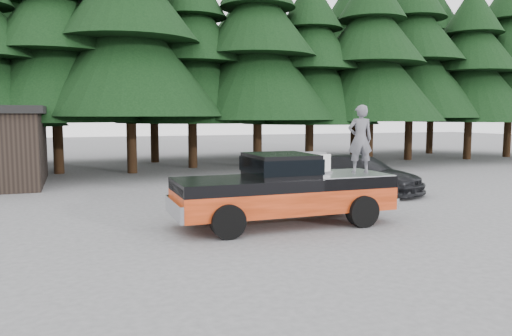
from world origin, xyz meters
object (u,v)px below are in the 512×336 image
object	(u,v)px
pickup_truck	(283,200)
man_on_bed	(360,139)
air_compressor	(313,164)
parked_car	(362,174)

from	to	relation	value
pickup_truck	man_on_bed	world-z (taller)	man_on_bed
air_compressor	man_on_bed	xyz separation A→B (m)	(1.29, -0.32, 0.69)
pickup_truck	air_compressor	bearing A→B (deg)	12.29
pickup_truck	air_compressor	size ratio (longest dim) A/B	7.95
man_on_bed	parked_car	size ratio (longest dim) A/B	0.39
pickup_truck	air_compressor	world-z (taller)	air_compressor
pickup_truck	man_on_bed	xyz separation A→B (m)	(2.26, -0.11, 1.61)
pickup_truck	parked_car	world-z (taller)	parked_car
pickup_truck	air_compressor	xyz separation A→B (m)	(0.98, 0.21, 0.92)
man_on_bed	parked_car	xyz separation A→B (m)	(2.79, 4.30, -1.57)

